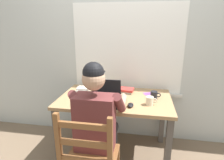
{
  "coord_description": "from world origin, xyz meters",
  "views": [
    {
      "loc": [
        0.3,
        -1.95,
        1.53
      ],
      "look_at": [
        -0.03,
        -0.05,
        0.95
      ],
      "focal_mm": 30.05,
      "sensor_mm": 36.0,
      "label": 1
    }
  ],
  "objects_px": {
    "laptop": "(104,97)",
    "coffee_mug_dark": "(154,95)",
    "desk": "(115,106)",
    "seated_person": "(98,119)",
    "landscape_photo_print": "(149,94)",
    "computer_mouse": "(130,105)",
    "book_stack_side": "(83,91)",
    "book_stack_main": "(126,90)",
    "coffee_mug_white": "(150,101)"
  },
  "relations": [
    {
      "from": "computer_mouse",
      "to": "coffee_mug_dark",
      "type": "height_order",
      "value": "coffee_mug_dark"
    },
    {
      "from": "book_stack_side",
      "to": "landscape_photo_print",
      "type": "bearing_deg",
      "value": 8.57
    },
    {
      "from": "book_stack_side",
      "to": "computer_mouse",
      "type": "bearing_deg",
      "value": -25.37
    },
    {
      "from": "seated_person",
      "to": "landscape_photo_print",
      "type": "bearing_deg",
      "value": 53.26
    },
    {
      "from": "computer_mouse",
      "to": "book_stack_main",
      "type": "distance_m",
      "value": 0.41
    },
    {
      "from": "coffee_mug_white",
      "to": "laptop",
      "type": "bearing_deg",
      "value": -179.18
    },
    {
      "from": "book_stack_main",
      "to": "landscape_photo_print",
      "type": "xyz_separation_m",
      "value": [
        0.28,
        0.0,
        -0.03
      ]
    },
    {
      "from": "laptop",
      "to": "book_stack_main",
      "type": "distance_m",
      "value": 0.38
    },
    {
      "from": "coffee_mug_white",
      "to": "landscape_photo_print",
      "type": "distance_m",
      "value": 0.32
    },
    {
      "from": "desk",
      "to": "landscape_photo_print",
      "type": "relative_size",
      "value": 9.6
    },
    {
      "from": "computer_mouse",
      "to": "seated_person",
      "type": "bearing_deg",
      "value": -140.03
    },
    {
      "from": "landscape_photo_print",
      "to": "book_stack_side",
      "type": "bearing_deg",
      "value": 168.52
    },
    {
      "from": "seated_person",
      "to": "book_stack_main",
      "type": "relative_size",
      "value": 6.15
    },
    {
      "from": "desk",
      "to": "laptop",
      "type": "height_order",
      "value": "laptop"
    },
    {
      "from": "computer_mouse",
      "to": "book_stack_side",
      "type": "height_order",
      "value": "book_stack_side"
    },
    {
      "from": "seated_person",
      "to": "coffee_mug_white",
      "type": "height_order",
      "value": "seated_person"
    },
    {
      "from": "seated_person",
      "to": "book_stack_main",
      "type": "height_order",
      "value": "seated_person"
    },
    {
      "from": "laptop",
      "to": "coffee_mug_white",
      "type": "distance_m",
      "value": 0.48
    },
    {
      "from": "desk",
      "to": "seated_person",
      "type": "xyz_separation_m",
      "value": [
        -0.09,
        -0.45,
        0.06
      ]
    },
    {
      "from": "book_stack_main",
      "to": "book_stack_side",
      "type": "xyz_separation_m",
      "value": [
        -0.5,
        -0.12,
        0.01
      ]
    },
    {
      "from": "coffee_mug_white",
      "to": "coffee_mug_dark",
      "type": "distance_m",
      "value": 0.18
    },
    {
      "from": "coffee_mug_white",
      "to": "book_stack_main",
      "type": "relative_size",
      "value": 0.56
    },
    {
      "from": "laptop",
      "to": "coffee_mug_dark",
      "type": "bearing_deg",
      "value": 18.83
    },
    {
      "from": "desk",
      "to": "seated_person",
      "type": "bearing_deg",
      "value": -101.35
    },
    {
      "from": "book_stack_main",
      "to": "coffee_mug_white",
      "type": "bearing_deg",
      "value": -48.59
    },
    {
      "from": "desk",
      "to": "laptop",
      "type": "distance_m",
      "value": 0.23
    },
    {
      "from": "coffee_mug_dark",
      "to": "landscape_photo_print",
      "type": "bearing_deg",
      "value": 108.13
    },
    {
      "from": "coffee_mug_white",
      "to": "seated_person",
      "type": "bearing_deg",
      "value": -146.65
    },
    {
      "from": "coffee_mug_dark",
      "to": "desk",
      "type": "bearing_deg",
      "value": -175.55
    },
    {
      "from": "laptop",
      "to": "computer_mouse",
      "type": "height_order",
      "value": "laptop"
    },
    {
      "from": "seated_person",
      "to": "landscape_photo_print",
      "type": "height_order",
      "value": "seated_person"
    },
    {
      "from": "computer_mouse",
      "to": "laptop",
      "type": "bearing_deg",
      "value": 166.26
    },
    {
      "from": "desk",
      "to": "coffee_mug_white",
      "type": "xyz_separation_m",
      "value": [
        0.38,
        -0.14,
        0.15
      ]
    },
    {
      "from": "seated_person",
      "to": "coffee_mug_dark",
      "type": "bearing_deg",
      "value": 42.8
    },
    {
      "from": "seated_person",
      "to": "coffee_mug_white",
      "type": "relative_size",
      "value": 10.9
    },
    {
      "from": "seated_person",
      "to": "laptop",
      "type": "distance_m",
      "value": 0.32
    },
    {
      "from": "desk",
      "to": "laptop",
      "type": "relative_size",
      "value": 3.78
    },
    {
      "from": "seated_person",
      "to": "laptop",
      "type": "bearing_deg",
      "value": 90.58
    },
    {
      "from": "coffee_mug_white",
      "to": "book_stack_side",
      "type": "distance_m",
      "value": 0.81
    },
    {
      "from": "seated_person",
      "to": "coffee_mug_dark",
      "type": "height_order",
      "value": "seated_person"
    },
    {
      "from": "computer_mouse",
      "to": "book_stack_side",
      "type": "relative_size",
      "value": 0.63
    },
    {
      "from": "coffee_mug_white",
      "to": "landscape_photo_print",
      "type": "xyz_separation_m",
      "value": [
        0.0,
        0.32,
        -0.04
      ]
    },
    {
      "from": "landscape_photo_print",
      "to": "book_stack_main",
      "type": "bearing_deg",
      "value": 160.22
    },
    {
      "from": "book_stack_main",
      "to": "book_stack_side",
      "type": "relative_size",
      "value": 1.28
    },
    {
      "from": "desk",
      "to": "seated_person",
      "type": "height_order",
      "value": "seated_person"
    },
    {
      "from": "laptop",
      "to": "coffee_mug_dark",
      "type": "relative_size",
      "value": 2.93
    },
    {
      "from": "book_stack_main",
      "to": "laptop",
      "type": "bearing_deg",
      "value": -120.45
    },
    {
      "from": "laptop",
      "to": "coffee_mug_dark",
      "type": "distance_m",
      "value": 0.55
    },
    {
      "from": "desk",
      "to": "computer_mouse",
      "type": "relative_size",
      "value": 12.48
    },
    {
      "from": "laptop",
      "to": "landscape_photo_print",
      "type": "distance_m",
      "value": 0.58
    }
  ]
}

